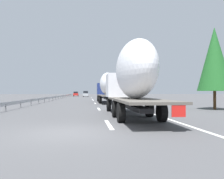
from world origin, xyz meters
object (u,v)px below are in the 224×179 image
Objects in this scene: truck_trailing at (132,77)px; road_sign at (112,89)px; car_silver_hatch at (86,94)px; car_red_compact at (76,94)px; truck_lead at (107,86)px.

truck_trailing reaches higher than road_sign.
car_silver_hatch is 1.25× the size of road_sign.
road_sign is at bearing -162.07° from car_red_compact.
truck_lead reaches higher than car_red_compact.
truck_trailing is 39.81m from road_sign.
truck_lead is at bearing -0.00° from truck_trailing.
truck_trailing is at bearing -176.77° from car_silver_hatch.
car_red_compact is 0.92× the size of car_silver_hatch.
car_red_compact is (72.26, 7.44, -1.66)m from truck_trailing.
truck_lead is 44.99m from car_silver_hatch.
truck_lead is 3.06× the size of car_silver_hatch.
car_silver_hatch reaches higher than car_red_compact.
truck_lead is 53.85m from car_red_compact.
truck_lead is 3.31× the size of car_red_compact.
truck_trailing reaches higher than car_red_compact.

